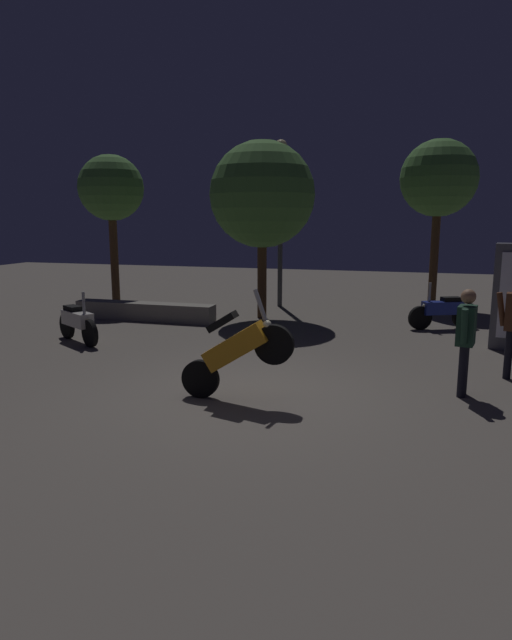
% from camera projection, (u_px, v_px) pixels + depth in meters
% --- Properties ---
extents(ground_plane, '(40.00, 40.00, 0.00)m').
position_uv_depth(ground_plane, '(247.00, 394.00, 8.07)').
color(ground_plane, '#605951').
extents(motorcycle_orange_foreground, '(1.66, 0.31, 1.63)m').
position_uv_depth(motorcycle_orange_foreground, '(236.00, 350.00, 7.65)').
color(motorcycle_orange_foreground, black).
rests_on(motorcycle_orange_foreground, ground_plane).
extents(motorcycle_blue_parked_left, '(1.55, 0.79, 1.11)m').
position_uv_depth(motorcycle_blue_parked_left, '(443.00, 311.00, 12.76)').
color(motorcycle_blue_parked_left, black).
rests_on(motorcycle_blue_parked_left, ground_plane).
extents(motorcycle_white_parked_right, '(1.47, 0.95, 1.11)m').
position_uv_depth(motorcycle_white_parked_right, '(77.00, 322.00, 11.37)').
color(motorcycle_white_parked_right, black).
rests_on(motorcycle_white_parked_right, ground_plane).
extents(person_bystander_far, '(0.31, 0.66, 1.58)m').
position_uv_depth(person_bystander_far, '(466.00, 333.00, 7.84)').
color(person_bystander_far, black).
rests_on(person_bystander_far, ground_plane).
extents(streetlamp_near, '(0.36, 0.36, 4.78)m').
position_uv_depth(streetlamp_near, '(281.00, 202.00, 15.61)').
color(streetlamp_near, '#38383D').
rests_on(streetlamp_near, ground_plane).
extents(tree_left_bg, '(2.19, 2.19, 4.81)m').
position_uv_depth(tree_left_bg, '(439.00, 179.00, 15.47)').
color(tree_left_bg, '#4C331E').
rests_on(tree_left_bg, ground_plane).
extents(tree_center_bg, '(2.69, 2.69, 4.52)m').
position_uv_depth(tree_center_bg, '(262.00, 195.00, 13.72)').
color(tree_center_bg, '#4C331E').
rests_on(tree_center_bg, ground_plane).
extents(tree_right_bg, '(1.91, 1.91, 4.42)m').
position_uv_depth(tree_right_bg, '(111.00, 189.00, 15.88)').
color(tree_right_bg, '#4C331E').
rests_on(tree_right_bg, ground_plane).
extents(planter_wall_low, '(3.74, 0.50, 0.45)m').
position_uv_depth(planter_wall_low, '(145.00, 311.00, 13.94)').
color(planter_wall_low, gray).
rests_on(planter_wall_low, ground_plane).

